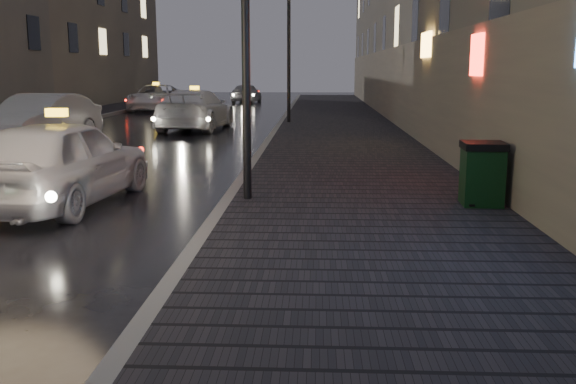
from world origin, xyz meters
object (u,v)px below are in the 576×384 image
car_left_mid (41,120)px  taxi_far (156,98)px  trash_bin (482,173)px  lamp_far (289,40)px  car_far (246,93)px  taxi_near (60,162)px  taxi_mid (195,110)px

car_left_mid → taxi_far: car_left_mid is taller
trash_bin → taxi_far: size_ratio=0.20×
lamp_far → car_left_mid: bearing=-133.6°
car_far → trash_bin: bearing=109.0°
taxi_near → taxi_mid: taxi_mid is taller
trash_bin → taxi_near: bearing=-179.7°
lamp_far → car_far: size_ratio=1.36×
taxi_far → lamp_far: bearing=-48.9°
car_left_mid → taxi_far: 16.97m
trash_bin → car_far: (-7.60, 34.25, -0.01)m
taxi_mid → taxi_far: taxi_mid is taller
lamp_far → car_far: 18.51m
trash_bin → taxi_near: (-7.10, 0.31, 0.10)m
trash_bin → taxi_far: taxi_far is taller
lamp_far → taxi_far: (-7.90, 9.37, -2.76)m
trash_bin → car_left_mid: (-11.09, 8.76, 0.12)m
taxi_near → car_left_mid: size_ratio=0.94×
trash_bin → car_far: size_ratio=0.27×
taxi_mid → taxi_far: bearing=-64.7°
taxi_near → taxi_far: taxi_near is taller
car_left_mid → taxi_near: bearing=-56.8°
trash_bin → car_left_mid: 14.14m
car_left_mid → taxi_mid: bearing=64.6°
car_left_mid → car_far: car_left_mid is taller
taxi_far → taxi_mid: bearing=-68.0°
car_left_mid → taxi_mid: size_ratio=0.90×
trash_bin → taxi_near: taxi_near is taller
trash_bin → taxi_mid: size_ratio=0.19×
car_left_mid → car_far: size_ratio=1.24×
taxi_mid → taxi_far: size_ratio=1.02×
car_left_mid → taxi_far: (-0.68, 16.95, -0.07)m
car_left_mid → lamp_far: bearing=54.3°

